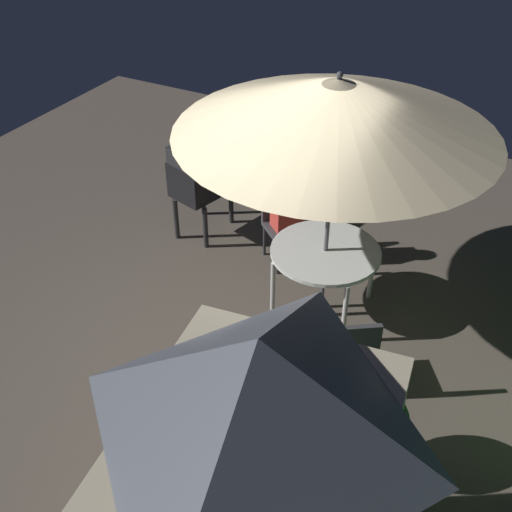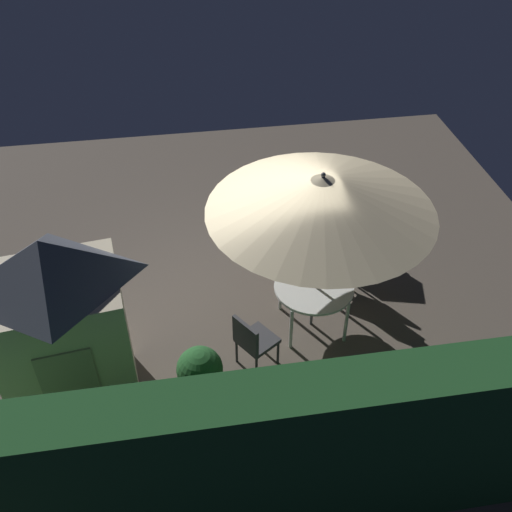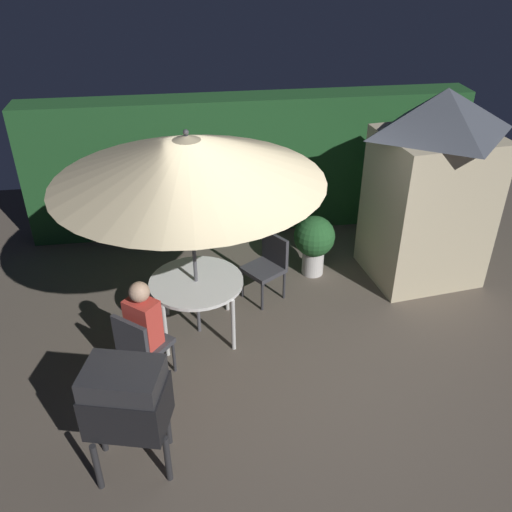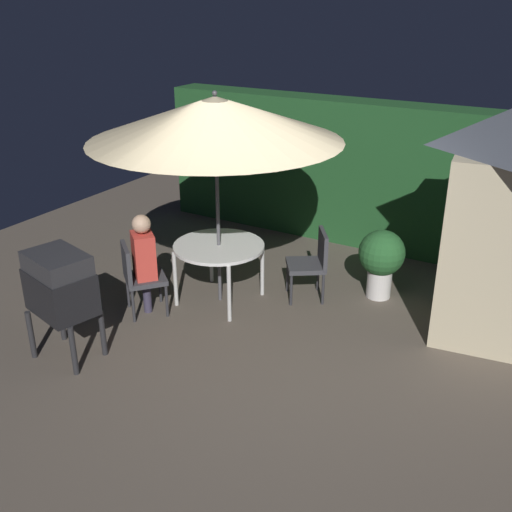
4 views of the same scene
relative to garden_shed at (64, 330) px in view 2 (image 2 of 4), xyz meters
name	(u,v)px [view 2 (image 2 of 4)]	position (x,y,z in m)	size (l,w,h in m)	color
ground_plane	(237,297)	(-2.22, -1.65, -1.36)	(11.00, 11.00, 0.00)	brown
hedge_backdrop	(282,458)	(-2.22, 1.85, -0.28)	(6.96, 0.58, 2.17)	#1E4C23
garden_shed	(64,330)	(0.00, 0.00, 0.00)	(1.67, 1.49, 2.68)	#C6B793
patio_table	(314,289)	(-3.23, -0.92, -0.67)	(1.13, 1.13, 0.76)	white
patio_umbrella	(322,194)	(-3.23, -0.92, 0.94)	(2.94, 2.94, 2.61)	#4C4C51
bbq_grill	(329,201)	(-3.92, -2.82, -0.51)	(0.80, 0.66, 1.20)	black
chair_near_shed	(343,259)	(-3.88, -1.69, -0.84)	(0.65, 0.65, 0.90)	#38383D
chair_far_side	(253,340)	(-2.25, -0.27, -0.84)	(0.64, 0.64, 0.90)	#38383D
potted_plant_by_shed	(200,372)	(-1.51, 0.19, -0.82)	(0.58, 0.58, 0.90)	silver
person_in_red	(342,249)	(-3.82, -1.63, -0.58)	(0.41, 0.40, 1.26)	#CC3D33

